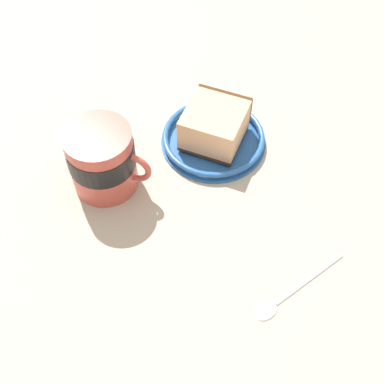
% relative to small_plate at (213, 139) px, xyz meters
% --- Properties ---
extents(ground_plane, '(1.41, 1.41, 0.02)m').
position_rel_small_plate_xyz_m(ground_plane, '(0.12, 0.03, -0.02)').
color(ground_plane, tan).
extents(small_plate, '(0.15, 0.15, 0.02)m').
position_rel_small_plate_xyz_m(small_plate, '(0.00, 0.00, 0.00)').
color(small_plate, '#26599E').
rests_on(small_plate, ground_plane).
extents(cake_slice, '(0.10, 0.10, 0.05)m').
position_rel_small_plate_xyz_m(cake_slice, '(-0.00, 0.00, 0.03)').
color(cake_slice, '#472814').
rests_on(cake_slice, small_plate).
extents(tea_mug, '(0.09, 0.11, 0.10)m').
position_rel_small_plate_xyz_m(tea_mug, '(0.10, -0.13, 0.04)').
color(tea_mug, '#BF4C3F').
rests_on(tea_mug, ground_plane).
extents(teaspoon, '(0.11, 0.11, 0.01)m').
position_rel_small_plate_xyz_m(teaspoon, '(0.23, 0.11, -0.00)').
color(teaspoon, silver).
rests_on(teaspoon, ground_plane).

